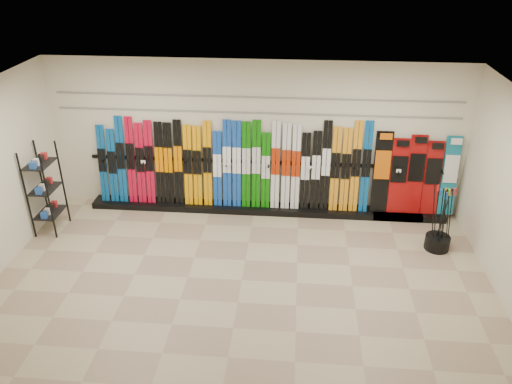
{
  "coord_description": "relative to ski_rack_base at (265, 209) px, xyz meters",
  "views": [
    {
      "loc": [
        0.78,
        -6.47,
        5.0
      ],
      "look_at": [
        0.15,
        1.0,
        1.1
      ],
      "focal_mm": 35.0,
      "sensor_mm": 36.0,
      "label": 1
    }
  ],
  "objects": [
    {
      "name": "pole_bin",
      "position": [
        3.13,
        -1.07,
        0.07
      ],
      "size": [
        0.43,
        0.43,
        0.25
      ],
      "primitive_type": "cylinder",
      "color": "black",
      "rests_on": "floor"
    },
    {
      "name": "snowboards",
      "position": [
        2.84,
        0.08,
        0.82
      ],
      "size": [
        1.59,
        0.25,
        1.6
      ],
      "color": "black",
      "rests_on": "ski_rack_base"
    },
    {
      "name": "ski_poles",
      "position": [
        3.13,
        -1.08,
        0.55
      ],
      "size": [
        0.38,
        0.36,
        1.18
      ],
      "color": "black",
      "rests_on": "pole_bin"
    },
    {
      "name": "accessory_rack",
      "position": [
        -3.97,
        -1.0,
        0.78
      ],
      "size": [
        0.4,
        0.6,
        1.68
      ],
      "primitive_type": "cube",
      "color": "black",
      "rests_on": "floor"
    },
    {
      "name": "floor",
      "position": [
        -0.22,
        -2.28,
        -0.06
      ],
      "size": [
        8.0,
        8.0,
        0.0
      ],
      "primitive_type": "plane",
      "color": "#9F856D",
      "rests_on": "ground"
    },
    {
      "name": "slatwall_rail_1",
      "position": [
        -0.22,
        0.2,
        2.24
      ],
      "size": [
        7.6,
        0.02,
        0.03
      ],
      "primitive_type": "cube",
      "color": "gray",
      "rests_on": "back_wall"
    },
    {
      "name": "back_wall",
      "position": [
        -0.22,
        0.22,
        1.44
      ],
      "size": [
        8.0,
        0.0,
        8.0
      ],
      "primitive_type": "plane",
      "rotation": [
        1.57,
        0.0,
        0.0
      ],
      "color": "beige",
      "rests_on": "floor"
    },
    {
      "name": "slatwall_rail_0",
      "position": [
        -0.22,
        0.2,
        1.94
      ],
      "size": [
        7.6,
        0.02,
        0.03
      ],
      "primitive_type": "cube",
      "color": "gray",
      "rests_on": "back_wall"
    },
    {
      "name": "skis",
      "position": [
        -0.65,
        0.07,
        0.9
      ],
      "size": [
        5.36,
        0.26,
        1.8
      ],
      "color": "#0A4D93",
      "rests_on": "ski_rack_base"
    },
    {
      "name": "ceiling",
      "position": [
        -0.22,
        -2.28,
        2.94
      ],
      "size": [
        8.0,
        8.0,
        0.0
      ],
      "primitive_type": "plane",
      "rotation": [
        3.14,
        0.0,
        0.0
      ],
      "color": "silver",
      "rests_on": "back_wall"
    },
    {
      "name": "ski_rack_base",
      "position": [
        0.0,
        0.0,
        0.0
      ],
      "size": [
        8.0,
        0.4,
        0.12
      ],
      "primitive_type": "cube",
      "color": "black",
      "rests_on": "floor"
    }
  ]
}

